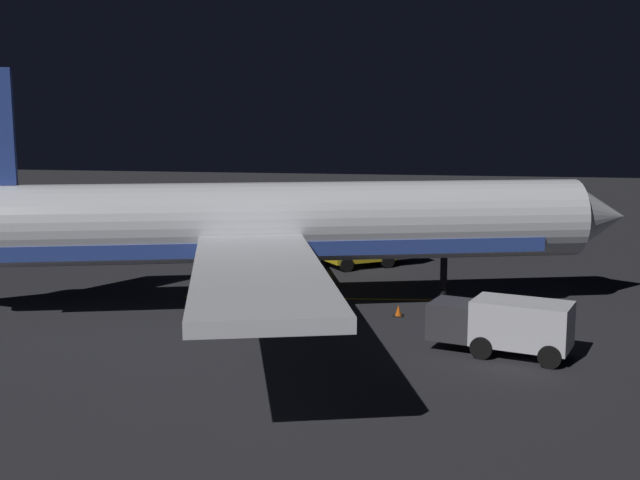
# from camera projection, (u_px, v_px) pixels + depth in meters

# --- Properties ---
(ground_plane) EXTENTS (180.00, 180.00, 0.20)m
(ground_plane) POSITION_uv_depth(u_px,v_px,m) (281.00, 310.00, 40.07)
(ground_plane) COLOR #29292E
(apron_guide_stripe) EXTENTS (2.54, 19.28, 0.01)m
(apron_guide_stripe) POSITION_uv_depth(u_px,v_px,m) (367.00, 299.00, 41.94)
(apron_guide_stripe) COLOR gold
(apron_guide_stripe) RESTS_ON ground_plane
(airliner) EXTENTS (35.14, 36.61, 11.73)m
(airliner) POSITION_uv_depth(u_px,v_px,m) (268.00, 226.00, 39.34)
(airliner) COLOR white
(airliner) RESTS_ON ground_plane
(baggage_truck) EXTENTS (3.59, 5.94, 2.26)m
(baggage_truck) POSITION_uv_depth(u_px,v_px,m) (506.00, 326.00, 32.11)
(baggage_truck) COLOR silver
(baggage_truck) RESTS_ON ground_plane
(catering_truck) EXTENTS (5.22, 6.04, 2.36)m
(catering_truck) POSITION_uv_depth(u_px,v_px,m) (368.00, 247.00, 50.77)
(catering_truck) COLOR gold
(catering_truck) RESTS_ON ground_plane
(ground_crew_worker) EXTENTS (0.40, 0.40, 1.74)m
(ground_crew_worker) POSITION_uv_depth(u_px,v_px,m) (509.00, 328.00, 32.88)
(ground_crew_worker) COLOR black
(ground_crew_worker) RESTS_ON ground_plane
(traffic_cone_near_left) EXTENTS (0.50, 0.50, 0.55)m
(traffic_cone_near_left) POSITION_uv_depth(u_px,v_px,m) (398.00, 311.00, 38.34)
(traffic_cone_near_left) COLOR #EA590F
(traffic_cone_near_left) RESTS_ON ground_plane
(traffic_cone_near_right) EXTENTS (0.50, 0.50, 0.55)m
(traffic_cone_near_right) POSITION_uv_depth(u_px,v_px,m) (320.00, 326.00, 35.68)
(traffic_cone_near_right) COLOR #EA590F
(traffic_cone_near_right) RESTS_ON ground_plane
(traffic_cone_under_wing) EXTENTS (0.50, 0.50, 0.55)m
(traffic_cone_under_wing) POSITION_uv_depth(u_px,v_px,m) (516.00, 323.00, 36.17)
(traffic_cone_under_wing) COLOR #EA590F
(traffic_cone_under_wing) RESTS_ON ground_plane
(traffic_cone_far) EXTENTS (0.50, 0.50, 0.55)m
(traffic_cone_far) POSITION_uv_depth(u_px,v_px,m) (504.00, 314.00, 37.83)
(traffic_cone_far) COLOR #EA590F
(traffic_cone_far) RESTS_ON ground_plane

